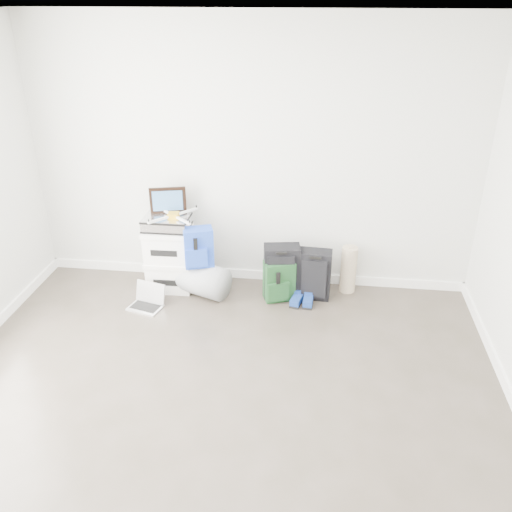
# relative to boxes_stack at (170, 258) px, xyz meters

# --- Properties ---
(ground) EXTENTS (5.00, 5.00, 0.00)m
(ground) POSITION_rel_boxes_stack_xyz_m (0.82, -2.20, -0.34)
(ground) COLOR #383228
(ground) RESTS_ON ground
(room_envelope) EXTENTS (4.52, 5.02, 2.71)m
(room_envelope) POSITION_rel_boxes_stack_xyz_m (0.82, -2.18, 1.38)
(room_envelope) COLOR silver
(room_envelope) RESTS_ON ground
(boxes_stack) EXTENTS (0.48, 0.40, 0.68)m
(boxes_stack) POSITION_rel_boxes_stack_xyz_m (0.00, 0.00, 0.00)
(boxes_stack) COLOR white
(boxes_stack) RESTS_ON ground
(briefcase) EXTENTS (0.45, 0.33, 0.13)m
(briefcase) POSITION_rel_boxes_stack_xyz_m (0.00, 0.00, 0.40)
(briefcase) COLOR #B2B2B7
(briefcase) RESTS_ON boxes_stack
(painting) EXTENTS (0.36, 0.11, 0.27)m
(painting) POSITION_rel_boxes_stack_xyz_m (0.00, 0.10, 0.60)
(painting) COLOR black
(painting) RESTS_ON briefcase
(drone) EXTENTS (0.45, 0.45, 0.05)m
(drone) POSITION_rel_boxes_stack_xyz_m (0.08, -0.02, 0.49)
(drone) COLOR gold
(drone) RESTS_ON briefcase
(duffel_bag) EXTENTS (0.64, 0.53, 0.34)m
(duffel_bag) POSITION_rel_boxes_stack_xyz_m (0.34, -0.10, -0.17)
(duffel_bag) COLOR #9C9FA4
(duffel_bag) RESTS_ON ground
(blue_backpack) EXTENTS (0.33, 0.29, 0.40)m
(blue_backpack) POSITION_rel_boxes_stack_xyz_m (0.34, -0.13, 0.20)
(blue_backpack) COLOR #1C3AB7
(blue_backpack) RESTS_ON duffel_bag
(large_suitcase) EXTENTS (0.39, 0.28, 0.56)m
(large_suitcase) POSITION_rel_boxes_stack_xyz_m (1.17, -0.03, -0.06)
(large_suitcase) COLOR black
(large_suitcase) RESTS_ON ground
(green_backpack) EXTENTS (0.34, 0.30, 0.42)m
(green_backpack) POSITION_rel_boxes_stack_xyz_m (1.15, -0.11, -0.14)
(green_backpack) COLOR #123319
(green_backpack) RESTS_ON ground
(carry_on) EXTENTS (0.34, 0.23, 0.52)m
(carry_on) POSITION_rel_boxes_stack_xyz_m (1.50, -0.02, -0.08)
(carry_on) COLOR black
(carry_on) RESTS_ON ground
(shoes) EXTENTS (0.24, 0.26, 0.08)m
(shoes) POSITION_rel_boxes_stack_xyz_m (1.40, -0.17, -0.30)
(shoes) COLOR black
(shoes) RESTS_ON ground
(rolled_rug) EXTENTS (0.16, 0.16, 0.50)m
(rolled_rug) POSITION_rel_boxes_stack_xyz_m (1.85, 0.15, -0.09)
(rolled_rug) COLOR #A08571
(rolled_rug) RESTS_ON ground
(laptop) EXTENTS (0.37, 0.31, 0.23)m
(laptop) POSITION_rel_boxes_stack_xyz_m (-0.14, -0.41, -0.29)
(laptop) COLOR silver
(laptop) RESTS_ON ground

